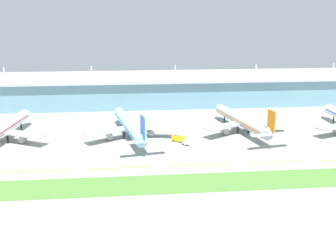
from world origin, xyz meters
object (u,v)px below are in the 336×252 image
airliner_near_middle (129,126)px  baggage_cart (186,143)px  safety_cone_nose_front (170,150)px  airliner_nearest (2,130)px  safety_cone_left_wingtip (146,145)px  fuel_truck (179,137)px  airliner_far_middle (242,121)px

airliner_near_middle → baggage_cart: bearing=-29.3°
safety_cone_nose_front → airliner_nearest: bearing=165.6°
airliner_near_middle → safety_cone_left_wingtip: airliner_near_middle is taller
fuel_truck → safety_cone_left_wingtip: bearing=-161.6°
airliner_far_middle → safety_cone_left_wingtip: airliner_far_middle is taller
airliner_near_middle → airliner_far_middle: size_ratio=1.04×
airliner_nearest → fuel_truck: (87.92, -8.08, -4.19)m
baggage_cart → safety_cone_nose_front: size_ratio=5.46×
airliner_nearest → safety_cone_nose_front: bearing=-14.4°
airliner_near_middle → baggage_cart: 31.81m
fuel_truck → safety_cone_left_wingtip: 17.49m
airliner_nearest → airliner_far_middle: 124.36m
baggage_cart → airliner_far_middle: bearing=29.6°
safety_cone_left_wingtip → airliner_far_middle: bearing=19.2°
airliner_nearest → baggage_cart: (90.86, -14.13, -5.19)m
airliner_far_middle → fuel_truck: 38.79m
airliner_nearest → airliner_near_middle: size_ratio=1.02×
airliner_far_middle → baggage_cart: bearing=-150.4°
fuel_truck → airliner_far_middle: bearing=19.5°
baggage_cart → safety_cone_left_wingtip: size_ratio=5.46×
airliner_near_middle → baggage_cart: airliner_near_middle is taller
baggage_cart → safety_cone_left_wingtip: bearing=178.4°
airliner_far_middle → airliner_near_middle: bearing=-176.6°
airliner_nearest → airliner_far_middle: (124.26, 4.81, -0.00)m
airliner_near_middle → fuel_truck: size_ratio=9.79×
airliner_nearest → safety_cone_nose_front: 85.04m
baggage_cart → airliner_near_middle: bearing=150.7°
airliner_near_middle → fuel_truck: airliner_near_middle is taller
airliner_far_middle → safety_cone_nose_front: 49.77m
airliner_far_middle → safety_cone_nose_front: bearing=-148.5°
airliner_far_middle → safety_cone_nose_front: size_ratio=96.51×
airliner_nearest → safety_cone_left_wingtip: size_ratio=101.94×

